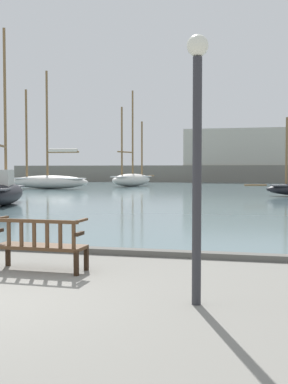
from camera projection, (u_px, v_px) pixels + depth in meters
harbor_water at (221, 186)px, 49.21m from camera, size 100.00×80.00×0.08m
quay_edge_kerb at (74, 250)px, 10.20m from camera, size 40.00×0.30×0.12m
park_bench at (39, 244)px, 8.33m from camera, size 1.61×0.55×0.92m
sailboat_far_port at (132, 178)px, 47.09m from camera, size 3.53×7.45×9.33m
sailboat_nearest_starboard at (5, 191)px, 22.85m from camera, size 3.05×5.83×8.35m
sailboat_outer_starboard at (49, 179)px, 41.11m from camera, size 7.03×1.90×10.01m
lamp_post at (197, 138)px, 6.19m from camera, size 0.28×0.28×3.49m
far_breakwater at (234, 166)px, 61.00m from camera, size 58.67×2.40×6.88m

